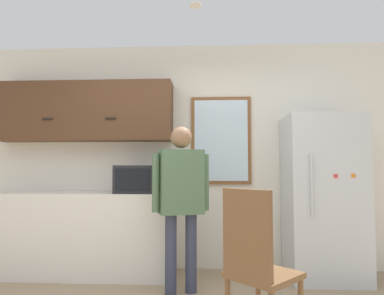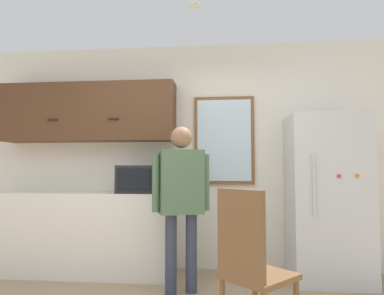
{
  "view_description": "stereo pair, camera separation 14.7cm",
  "coord_description": "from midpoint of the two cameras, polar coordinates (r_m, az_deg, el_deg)",
  "views": [
    {
      "loc": [
        0.35,
        -2.27,
        1.18
      ],
      "look_at": [
        0.18,
        1.03,
        1.39
      ],
      "focal_mm": 32.0,
      "sensor_mm": 36.0,
      "label": 1
    },
    {
      "loc": [
        0.5,
        -2.25,
        1.18
      ],
      "look_at": [
        0.18,
        1.03,
        1.39
      ],
      "focal_mm": 32.0,
      "sensor_mm": 36.0,
      "label": 2
    }
  ],
  "objects": [
    {
      "name": "back_wall",
      "position": [
        4.18,
        -2.82,
        -1.26
      ],
      "size": [
        6.0,
        0.06,
        2.7
      ],
      "color": "silver",
      "rests_on": "ground_plane"
    },
    {
      "name": "counter",
      "position": [
        4.2,
        -19.59,
        -13.29
      ],
      "size": [
        2.1,
        0.6,
        0.92
      ],
      "color": "silver",
      "rests_on": "ground_plane"
    },
    {
      "name": "upper_cabinets",
      "position": [
        4.32,
        -18.45,
        5.64
      ],
      "size": [
        2.1,
        0.33,
        0.7
      ],
      "color": "#51331E"
    },
    {
      "name": "microwave",
      "position": [
        3.82,
        -9.74,
        -5.23
      ],
      "size": [
        0.51,
        0.38,
        0.3
      ],
      "color": "#232326",
      "rests_on": "counter"
    },
    {
      "name": "person",
      "position": [
        3.34,
        -3.1,
        -7.3
      ],
      "size": [
        0.54,
        0.34,
        1.59
      ],
      "rotation": [
        0.0,
        0.0,
        0.34
      ],
      "color": "#33384C",
      "rests_on": "ground_plane"
    },
    {
      "name": "refrigerator",
      "position": [
        3.98,
        20.02,
        -7.7
      ],
      "size": [
        0.78,
        0.67,
        1.76
      ],
      "color": "silver",
      "rests_on": "ground_plane"
    },
    {
      "name": "chair",
      "position": [
        2.48,
        8.84,
        -18.07
      ],
      "size": [
        0.59,
        0.59,
        1.04
      ],
      "rotation": [
        0.0,
        0.0,
        2.38
      ],
      "color": "brown",
      "rests_on": "ground_plane"
    },
    {
      "name": "window",
      "position": [
        4.13,
        3.83,
        1.2
      ],
      "size": [
        0.72,
        0.05,
        1.05
      ],
      "color": "brown"
    },
    {
      "name": "ceiling_light",
      "position": [
        3.39,
        -0.75,
        22.66
      ],
      "size": [
        0.11,
        0.11,
        0.01
      ],
      "color": "white"
    }
  ]
}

